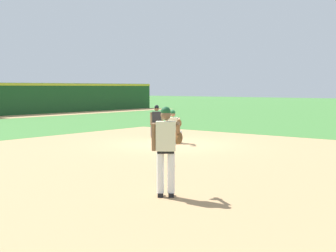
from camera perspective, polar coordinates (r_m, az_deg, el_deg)
ground_plane at (r=18.49m, az=0.33°, el=-2.24°), size 160.00×160.00×0.00m
infield_dirt_patch at (r=14.08m, az=0.13°, el=-4.43°), size 18.00×18.00×0.01m
first_base_bag at (r=18.48m, az=0.33°, el=-2.10°), size 0.38×0.38×0.09m
baseball at (r=13.42m, az=0.71°, el=-4.74°), size 0.07×0.07×0.07m
pitcher at (r=9.56m, az=-0.18°, el=-2.42°), size 0.85×0.57×1.86m
first_baseman at (r=18.79m, az=0.65°, el=0.12°), size 0.79×1.06×1.34m
umpire at (r=20.93m, az=-1.39°, el=0.76°), size 0.66×0.68×1.46m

